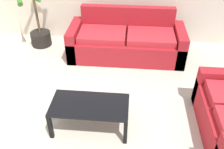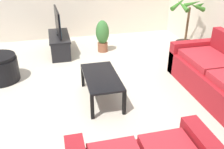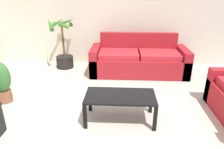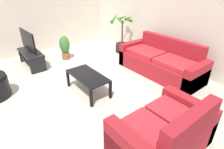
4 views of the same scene
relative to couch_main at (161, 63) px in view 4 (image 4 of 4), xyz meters
The scene contains 10 objects.
ground_plane 2.40m from the couch_main, 106.75° to the right, with size 6.60×6.60×0.00m, color beige.
wall_back 1.44m from the couch_main, 133.87° to the left, with size 6.00×0.06×2.70m, color beige.
wall_left 4.46m from the couch_main, 148.22° to the right, with size 0.06×6.00×2.70m, color beige.
couch_main is the anchor object (origin of this frame).
couch_loveseat 2.51m from the couch_main, 50.69° to the right, with size 0.90×1.42×0.90m.
tv_stand 3.59m from the couch_main, 135.55° to the right, with size 1.10×0.45×0.44m.
tv 3.62m from the couch_main, 135.59° to the right, with size 0.98×0.10×0.59m.
coffee_table 2.02m from the couch_main, 101.46° to the right, with size 1.04×0.52×0.42m.
potted_palm 1.88m from the couch_main, behind, with size 0.70×0.71×1.27m.
potted_plant_small 2.89m from the couch_main, 148.07° to the right, with size 0.31×0.31×0.74m.
Camera 4 is at (3.31, -1.41, 2.25)m, focal length 29.27 mm.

